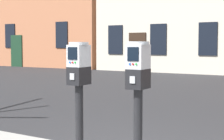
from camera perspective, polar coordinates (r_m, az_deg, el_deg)
parking_meter_near_kerb at (r=3.92m, az=-5.34°, el=-1.50°), size 0.22×0.25×1.32m
parking_meter_twin_adjacent at (r=3.54m, az=4.23°, el=-2.06°), size 0.22×0.25×1.32m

